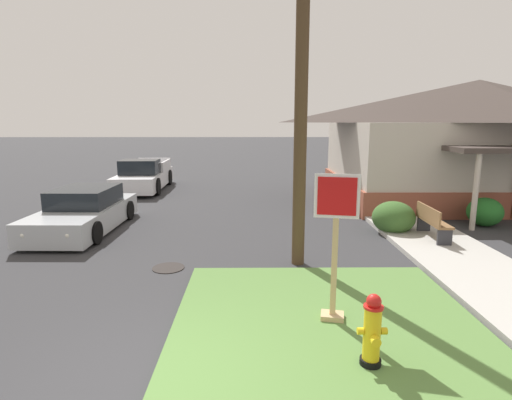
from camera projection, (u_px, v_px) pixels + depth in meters
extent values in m
plane|color=#333335|center=(143.00, 391.00, 4.84)|extent=(160.00, 160.00, 0.00)
cube|color=#567F3D|center=(326.00, 322.00, 6.40)|extent=(4.83, 4.68, 0.08)
cube|color=#B2AFA8|center=(440.00, 246.00, 10.28)|extent=(2.20, 15.68, 0.12)
cylinder|color=black|center=(370.00, 361.00, 5.23)|extent=(0.28, 0.27, 0.08)
cylinder|color=yellow|center=(372.00, 334.00, 5.16)|extent=(0.22, 0.22, 0.70)
cylinder|color=red|center=(374.00, 307.00, 5.09)|extent=(0.25, 0.25, 0.03)
sphere|color=red|center=(374.00, 301.00, 5.07)|extent=(0.19, 0.19, 0.19)
cube|color=red|center=(374.00, 296.00, 5.06)|extent=(0.04, 0.04, 0.04)
cylinder|color=yellow|center=(360.00, 331.00, 5.15)|extent=(0.08, 0.09, 0.09)
cylinder|color=yellow|center=(384.00, 331.00, 5.15)|extent=(0.08, 0.09, 0.09)
cylinder|color=yellow|center=(376.00, 341.00, 5.00)|extent=(0.12, 0.09, 0.12)
cube|color=tan|center=(335.00, 250.00, 6.24)|extent=(0.11, 0.11, 2.28)
cube|color=tan|center=(332.00, 316.00, 6.45)|extent=(0.41, 0.35, 0.08)
cube|color=white|center=(337.00, 196.00, 6.03)|extent=(0.66, 0.15, 0.68)
cube|color=red|center=(337.00, 196.00, 6.01)|extent=(0.57, 0.13, 0.58)
cylinder|color=black|center=(168.00, 268.00, 8.88)|extent=(0.70, 0.70, 0.02)
cube|color=#ADB2B7|center=(84.00, 217.00, 11.88)|extent=(1.90, 4.44, 0.64)
cube|color=black|center=(86.00, 197.00, 11.99)|extent=(1.60, 2.06, 0.56)
cylinder|color=black|center=(95.00, 233.00, 10.55)|extent=(0.23, 0.62, 0.62)
cylinder|color=black|center=(29.00, 233.00, 10.57)|extent=(0.23, 0.62, 0.62)
cylinder|color=black|center=(128.00, 210.00, 13.24)|extent=(0.23, 0.62, 0.62)
cylinder|color=black|center=(76.00, 210.00, 13.25)|extent=(0.23, 0.62, 0.62)
sphere|color=white|center=(68.00, 235.00, 9.75)|extent=(0.14, 0.14, 0.14)
sphere|color=red|center=(126.00, 201.00, 13.99)|extent=(0.12, 0.12, 0.12)
sphere|color=white|center=(23.00, 235.00, 9.76)|extent=(0.14, 0.14, 0.14)
sphere|color=red|center=(95.00, 201.00, 14.00)|extent=(0.12, 0.12, 0.12)
cube|color=silver|center=(144.00, 179.00, 19.01)|extent=(2.00, 5.09, 0.68)
cube|color=black|center=(140.00, 167.00, 18.19)|extent=(1.67, 1.36, 0.68)
cube|color=silver|center=(166.00, 165.00, 19.80)|extent=(0.16, 2.12, 0.44)
cube|color=silver|center=(130.00, 165.00, 19.73)|extent=(0.16, 2.12, 0.44)
cube|color=silver|center=(155.00, 162.00, 21.32)|extent=(1.67, 0.15, 0.44)
cylinder|color=black|center=(156.00, 187.00, 17.58)|extent=(0.28, 0.77, 0.76)
cylinder|color=black|center=(116.00, 187.00, 17.51)|extent=(0.28, 0.77, 0.76)
cylinder|color=black|center=(168.00, 177.00, 20.55)|extent=(0.28, 0.77, 0.76)
cylinder|color=black|center=(134.00, 177.00, 20.48)|extent=(0.28, 0.77, 0.76)
cube|color=brown|center=(434.00, 222.00, 10.72)|extent=(0.45, 1.52, 0.06)
cube|color=brown|center=(428.00, 214.00, 10.68)|extent=(0.10, 1.51, 0.38)
cube|color=#2D2D33|center=(445.00, 237.00, 10.10)|extent=(0.36, 0.07, 0.41)
cube|color=#2D2D33|center=(424.00, 224.00, 11.43)|extent=(0.36, 0.07, 0.41)
cylinder|color=#4C3823|center=(302.00, 64.00, 8.36)|extent=(0.28, 0.28, 8.68)
cube|color=brown|center=(469.00, 189.00, 16.62)|extent=(10.65, 7.01, 0.90)
cube|color=beige|center=(473.00, 151.00, 16.32)|extent=(10.43, 6.87, 2.23)
pyramid|color=#423833|center=(478.00, 101.00, 15.95)|extent=(11.18, 7.36, 1.65)
cylinder|color=beige|center=(476.00, 191.00, 11.80)|extent=(0.16, 0.16, 2.35)
ellipsoid|color=#236825|center=(485.00, 212.00, 12.41)|extent=(1.04, 1.04, 0.88)
ellipsoid|color=#3A622A|center=(394.00, 217.00, 11.58)|extent=(1.21, 1.21, 0.93)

